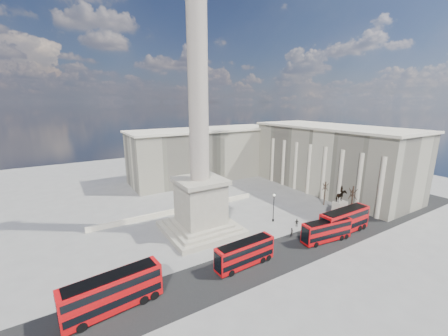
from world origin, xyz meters
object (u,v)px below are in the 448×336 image
red_bus_d (345,221)px  pedestrian_standing (331,220)px  nelsons_column (200,168)px  equestrian_statue (340,207)px  red_bus_c (327,230)px  victorian_lamp (274,205)px  red_bus_a (113,292)px  pedestrian_walking (292,232)px  red_bus_b (245,253)px  pedestrian_crossing (297,223)px

red_bus_d → pedestrian_standing: (1.31, 4.04, -1.64)m
nelsons_column → equestrian_statue: (28.81, -10.63, -10.33)m
red_bus_c → victorian_lamp: size_ratio=1.64×
nelsons_column → red_bus_a: (-18.89, -13.81, -10.41)m
pedestrian_walking → pedestrian_standing: bearing=-11.4°
red_bus_b → victorian_lamp: victorian_lamp is taller
red_bus_d → pedestrian_crossing: bearing=130.6°
equestrian_statue → pedestrian_standing: size_ratio=4.21×
nelsons_column → pedestrian_crossing: 23.16m
pedestrian_standing → victorian_lamp: bearing=-54.7°
pedestrian_walking → pedestrian_crossing: size_ratio=1.08×
equestrian_statue → red_bus_b: bearing=-172.2°
pedestrian_walking → pedestrian_standing: pedestrian_walking is taller
red_bus_a → victorian_lamp: victorian_lamp is taller
equestrian_statue → pedestrian_standing: bearing=-167.3°
red_bus_c → pedestrian_standing: (7.01, 4.42, -1.23)m
equestrian_statue → nelsons_column: bearing=159.8°
equestrian_statue → pedestrian_walking: equestrian_statue is taller
equestrian_statue → pedestrian_standing: (-3.88, -0.87, -1.69)m
nelsons_column → red_bus_c: 26.29m
nelsons_column → pedestrian_standing: nelsons_column is taller
pedestrian_walking → pedestrian_crossing: 4.96m
equestrian_statue → pedestrian_crossing: bearing=170.6°
red_bus_b → pedestrian_standing: red_bus_b is taller
pedestrian_standing → red_bus_c: bearing=14.7°
red_bus_a → pedestrian_walking: bearing=-2.0°
red_bus_b → pedestrian_crossing: red_bus_b is taller
red_bus_c → pedestrian_standing: bearing=39.5°
red_bus_a → pedestrian_crossing: red_bus_a is taller
nelsons_column → victorian_lamp: 18.38m
red_bus_c → pedestrian_crossing: (-0.20, 7.14, -1.27)m
pedestrian_crossing → pedestrian_standing: bearing=-151.9°
red_bus_a → red_bus_d: size_ratio=1.00×
nelsons_column → equestrian_statue: bearing=-20.2°
red_bus_a → red_bus_c: bearing=-9.3°
red_bus_c → equestrian_statue: (10.88, 5.30, 0.46)m
victorian_lamp → pedestrian_walking: (-1.74, -7.29, -2.74)m
red_bus_c → pedestrian_crossing: bearing=98.9°
red_bus_c → equestrian_statue: equestrian_statue is taller
red_bus_a → pedestrian_standing: size_ratio=6.69×
red_bus_b → pedestrian_walking: size_ratio=5.49×
red_bus_a → victorian_lamp: (34.20, 9.59, 1.16)m
pedestrian_crossing → nelsons_column: bearing=22.4°
victorian_lamp → pedestrian_walking: bearing=-103.4°
red_bus_c → pedestrian_walking: bearing=141.8°
equestrian_statue → pedestrian_standing: 4.32m
red_bus_b → equestrian_statue: 28.64m
victorian_lamp → pedestrian_standing: 12.38m
red_bus_a → equestrian_statue: 47.81m
red_bus_d → pedestrian_standing: size_ratio=6.67×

